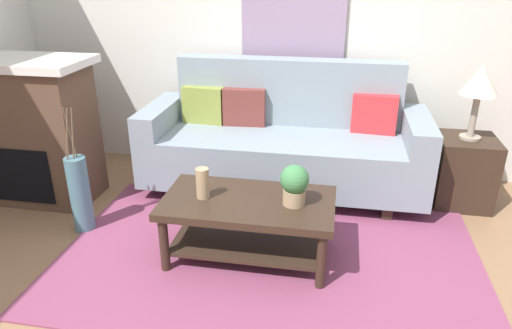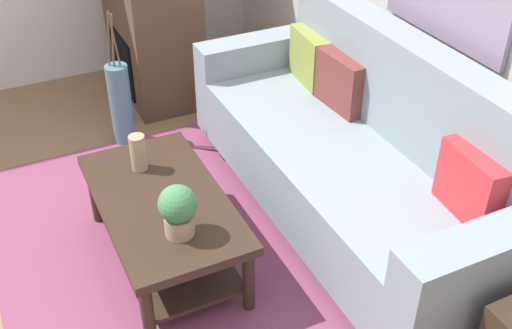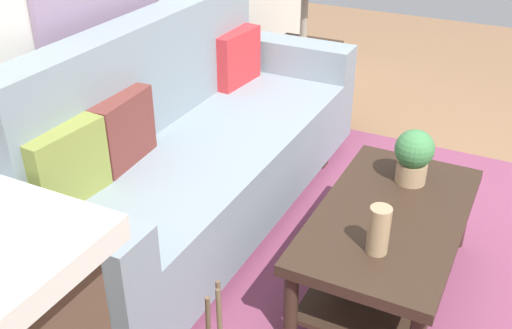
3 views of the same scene
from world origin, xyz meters
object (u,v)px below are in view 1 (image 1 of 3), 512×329
Objects in this scene: table_lamp at (480,84)px; fireplace at (33,130)px; throw_pillow_maroon at (244,107)px; tabletop_vase at (203,183)px; coffee_table at (248,215)px; potted_plant_tabletop at (294,184)px; side_table at (463,171)px; floor_vase at (80,195)px; throw_pillow_olive at (204,105)px; framed_painting at (294,9)px; throw_pillow_crimson at (374,114)px; couch at (284,142)px.

table_lamp is 3.48m from fireplace.
tabletop_vase is (-0.02, -1.22, -0.15)m from throw_pillow_maroon.
potted_plant_tabletop is (0.29, -0.01, 0.26)m from coffee_table.
side_table is 3.46m from fireplace.
coffee_table is at bearing 3.98° from tabletop_vase.
floor_vase is at bearing 175.05° from potted_plant_tabletop.
fireplace is at bearing -171.57° from side_table.
framed_painting reaches higher than throw_pillow_olive.
throw_pillow_crimson is 0.63× the size of table_lamp.
throw_pillow_crimson is 2.37m from floor_vase.
tabletop_vase is 1.68m from fireplace.
table_lamp is (1.82, -0.13, 0.31)m from throw_pillow_maroon.
potted_plant_tabletop is at bearing -4.95° from floor_vase.
throw_pillow_olive is 1.00× the size of throw_pillow_crimson.
couch is 1.08m from coffee_table.
tabletop_vase is at bearing -20.33° from fireplace.
throw_pillow_maroon is 1.51m from floor_vase.
fireplace is 1.30× the size of framed_painting.
potted_plant_tabletop reaches higher than side_table.
floor_vase is 2.28m from framed_painting.
potted_plant_tabletop is (0.92, -1.20, -0.11)m from throw_pillow_olive.
fireplace reaches higher than throw_pillow_crimson.
throw_pillow_olive is at bearing 170.22° from couch.
framed_painting is at bearing 162.10° from side_table.
couch reaches higher than coffee_table.
tabletop_vase is 0.36× the size of side_table.
framed_painting reaches higher than couch.
floor_vase is at bearing -161.50° from side_table.
throw_pillow_maroon is at bearing 88.92° from tabletop_vase.
table_lamp reaches higher than couch.
floor_vase is (-1.35, -0.94, -0.15)m from couch.
couch is 4.13× the size of side_table.
potted_plant_tabletop is at bearing -65.03° from throw_pillow_maroon.
potted_plant_tabletop is (0.56, -1.20, -0.11)m from throw_pillow_maroon.
throw_pillow_olive is 2.21m from table_lamp.
floor_vase is at bearing -161.50° from table_lamp.
tabletop_vase is 0.35× the size of table_lamp.
table_lamp is (0.73, -0.13, 0.31)m from throw_pillow_crimson.
coffee_table is (0.63, -1.20, -0.37)m from throw_pillow_olive.
fireplace is (-1.57, 0.58, 0.06)m from tabletop_vase.
throw_pillow_olive is at bearing 27.25° from fireplace.
couch is 4.05× the size of table_lamp.
couch is at bearing -170.22° from throw_pillow_crimson.
potted_plant_tabletop is at bearing -14.79° from fireplace.
table_lamp is at bearing -10.04° from throw_pillow_crimson.
fireplace is (-1.23, -0.63, -0.09)m from throw_pillow_olive.
throw_pillow_olive is 0.40× the size of framed_painting.
side_table is (1.46, -0.00, -0.15)m from couch.
fireplace is at bearing 165.21° from potted_plant_tabletop.
floor_vase reaches higher than coffee_table.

